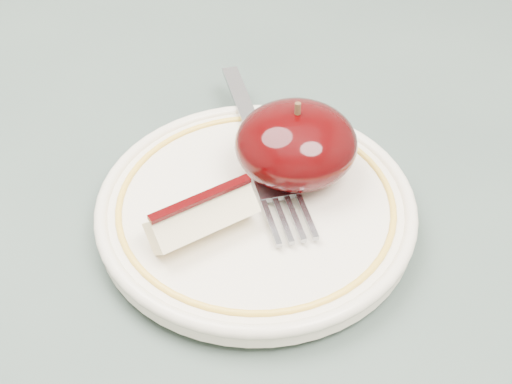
{
  "coord_description": "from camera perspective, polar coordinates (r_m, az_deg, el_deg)",
  "views": [
    {
      "loc": [
        -0.06,
        -0.29,
        1.09
      ],
      "look_at": [
        -0.03,
        0.04,
        0.78
      ],
      "focal_mm": 50.0,
      "sensor_mm": 36.0,
      "label": 1
    }
  ],
  "objects": [
    {
      "name": "apple_half",
      "position": [
        0.47,
        3.21,
        3.85
      ],
      "size": [
        0.08,
        0.08,
        0.06
      ],
      "color": "black",
      "rests_on": "plate"
    },
    {
      "name": "table",
      "position": [
        0.52,
        4.03,
        -12.04
      ],
      "size": [
        0.9,
        0.9,
        0.75
      ],
      "color": "brown",
      "rests_on": "ground"
    },
    {
      "name": "plate",
      "position": [
        0.47,
        -0.0,
        -1.25
      ],
      "size": [
        0.21,
        0.21,
        0.02
      ],
      "color": "#EDDFC7",
      "rests_on": "table"
    },
    {
      "name": "fork",
      "position": [
        0.5,
        0.43,
        3.42
      ],
      "size": [
        0.05,
        0.19,
        0.0
      ],
      "rotation": [
        0.0,
        0.0,
        1.73
      ],
      "color": "gray",
      "rests_on": "plate"
    },
    {
      "name": "apple_wedge",
      "position": [
        0.43,
        -4.34,
        -1.98
      ],
      "size": [
        0.07,
        0.06,
        0.03
      ],
      "rotation": [
        0.0,
        0.0,
        0.47
      ],
      "color": "#F9E9B8",
      "rests_on": "plate"
    }
  ]
}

